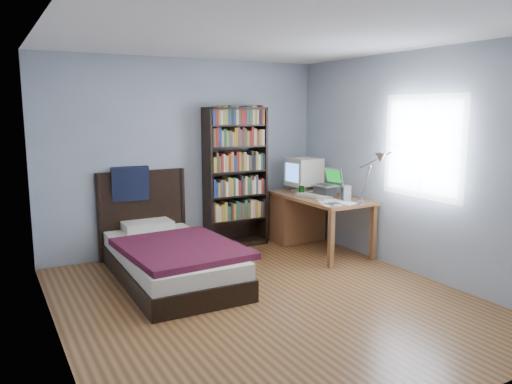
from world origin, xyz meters
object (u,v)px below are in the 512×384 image
laptop (326,189)px  speaker (346,193)px  keyboard (314,196)px  bookshelf (235,177)px  desk (302,214)px  bed (168,255)px  soda_can (301,190)px  desk_lamp (378,163)px  crt_monitor (304,172)px

laptop → speaker: (0.02, -0.38, -0.01)m
keyboard → bookshelf: 1.09m
desk → bed: 2.18m
keyboard → speaker: size_ratio=2.40×
soda_can → bookshelf: size_ratio=0.06×
desk_lamp → soda_can: 1.42m
soda_can → bed: bearing=-171.2°
crt_monitor → soda_can: 0.32m
desk → speaker: size_ratio=7.56×
crt_monitor → bed: crt_monitor is taller
laptop → keyboard: bearing=170.5°
speaker → bookshelf: 1.51m
speaker → soda_can: size_ratio=1.63×
laptop → soda_can: bearing=120.9°
crt_monitor → bed: bearing=-167.0°
keyboard → bookshelf: size_ratio=0.25×
speaker → soda_can: bearing=118.5°
bookshelf → bed: bearing=-147.1°
laptop → bed: bearing=-179.9°
crt_monitor → soda_can: size_ratio=3.90×
desk_lamp → speaker: (0.10, 0.65, -0.44)m
crt_monitor → desk: bearing=-150.3°
crt_monitor → laptop: 0.52m
speaker → bookshelf: (-0.94, 1.19, 0.12)m
keyboard → speaker: speaker is taller
bookshelf → bed: size_ratio=0.87×
desk_lamp → soda_can: desk_lamp is taller
crt_monitor → bookshelf: size_ratio=0.25×
desk → speaker: 0.95m
desk → desk_lamp: size_ratio=2.21×
desk_lamp → speaker: desk_lamp is taller
crt_monitor → laptop: (0.02, -0.49, -0.16)m
soda_can → laptop: bearing=-59.1°
bookshelf → soda_can: bearing=-34.4°
laptop → bookshelf: size_ratio=0.20×
crt_monitor → keyboard: crt_monitor is taller
desk_lamp → keyboard: (-0.09, 1.06, -0.52)m
bed → soda_can: bearing=8.8°
keyboard → bookshelf: bearing=119.3°
speaker → bed: bearing=-177.6°
bed → laptop: bearing=0.1°
desk → soda_can: soda_can is taller
speaker → bed: 2.29m
laptop → speaker: laptop is taller
desk → laptop: (0.05, -0.47, 0.42)m
keyboard → bed: 2.06m
crt_monitor → speaker: 0.89m
crt_monitor → bed: size_ratio=0.22×
keyboard → soda_can: (-0.01, 0.27, 0.04)m
crt_monitor → desk_lamp: size_ratio=0.70×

